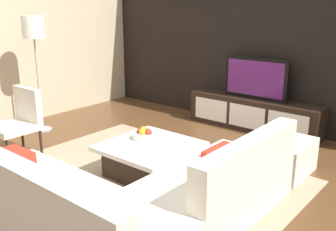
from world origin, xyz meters
name	(u,v)px	position (x,y,z in m)	size (l,w,h in m)	color
ground_plane	(151,180)	(0.00, 0.00, 0.00)	(14.00, 14.00, 0.00)	brown
feature_wall_back	(267,38)	(0.00, 2.70, 1.40)	(6.40, 0.12, 2.80)	black
side_wall_left	(8,38)	(-3.20, 0.20, 1.40)	(0.12, 5.20, 2.80)	beige
area_rug	(145,177)	(-0.10, 0.00, 0.01)	(3.32, 2.47, 0.01)	tan
media_console	(253,114)	(0.00, 2.40, 0.25)	(2.13, 0.44, 0.50)	black
television	(256,78)	(0.00, 2.40, 0.82)	(1.04, 0.06, 0.64)	black
sectional_couch	(130,200)	(0.51, -0.82, 0.28)	(2.26, 2.44, 0.80)	silver
coffee_table	(150,159)	(-0.10, 0.10, 0.20)	(0.97, 0.99, 0.38)	black
accent_chair_near	(20,118)	(-1.87, -0.47, 0.49)	(0.54, 0.54, 0.87)	black
floor_lamp	(34,34)	(-2.51, 0.23, 1.48)	(0.33, 0.33, 1.75)	#A5A5AA
ottoman	(278,155)	(0.98, 1.15, 0.20)	(0.70, 0.70, 0.40)	silver
fruit_bowl	(144,134)	(-0.28, 0.20, 0.43)	(0.28, 0.28, 0.14)	silver
decorative_ball	(280,129)	(0.98, 1.15, 0.52)	(0.24, 0.24, 0.24)	#997247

